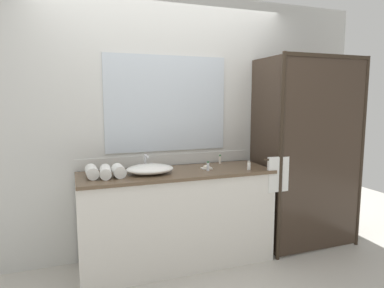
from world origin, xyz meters
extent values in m
plane|color=#B7B2A8|center=(0.00, 0.00, 0.00)|extent=(8.00, 8.00, 0.00)
cube|color=silver|center=(0.00, 0.34, 1.30)|extent=(4.40, 0.05, 2.60)
cube|color=silver|center=(0.00, 0.32, 0.96)|extent=(1.80, 0.01, 0.11)
cube|color=silver|center=(0.00, 0.31, 1.52)|extent=(1.23, 0.01, 0.94)
cube|color=silver|center=(0.00, 0.01, 0.43)|extent=(1.80, 0.56, 0.87)
cube|color=brown|center=(0.00, 0.00, 0.89)|extent=(1.80, 0.58, 0.03)
cylinder|color=#2D2319|center=(1.95, -0.27, 1.00)|extent=(0.04, 0.04, 2.00)
cylinder|color=#2D2319|center=(0.95, -0.27, 1.00)|extent=(0.04, 0.04, 2.00)
cube|color=#2D2319|center=(1.45, -0.27, 1.98)|extent=(1.00, 0.04, 0.04)
cube|color=#382B21|center=(1.45, -0.27, 1.00)|extent=(0.96, 0.01, 1.96)
cube|color=#382B21|center=(0.95, 0.02, 1.00)|extent=(0.01, 0.57, 1.96)
cylinder|color=#2D2319|center=(0.93, -0.26, 1.00)|extent=(0.32, 0.02, 0.02)
cube|color=white|center=(0.93, -0.26, 0.85)|extent=(0.22, 0.04, 0.34)
ellipsoid|color=white|center=(-0.26, -0.01, 0.94)|extent=(0.43, 0.33, 0.08)
cube|color=silver|center=(-0.26, 0.19, 0.91)|extent=(0.17, 0.04, 0.02)
cylinder|color=silver|center=(-0.26, 0.19, 0.98)|extent=(0.02, 0.02, 0.12)
cylinder|color=silver|center=(-0.26, 0.12, 1.04)|extent=(0.02, 0.14, 0.02)
cylinder|color=silver|center=(-0.32, 0.19, 0.94)|extent=(0.02, 0.02, 0.04)
cylinder|color=silver|center=(-0.20, 0.19, 0.94)|extent=(0.02, 0.02, 0.04)
cube|color=silver|center=(0.30, 0.01, 0.91)|extent=(0.10, 0.07, 0.01)
ellipsoid|color=silver|center=(0.30, 0.01, 0.92)|extent=(0.07, 0.04, 0.02)
cylinder|color=silver|center=(0.28, -0.08, 0.94)|extent=(0.03, 0.03, 0.08)
cylinder|color=#2D6638|center=(0.28, -0.08, 0.98)|extent=(0.02, 0.02, 0.01)
cylinder|color=white|center=(0.66, -0.17, 0.94)|extent=(0.03, 0.03, 0.07)
cylinder|color=#B7B2A8|center=(0.66, -0.17, 0.98)|extent=(0.02, 0.02, 0.01)
cylinder|color=silver|center=(0.54, 0.22, 0.94)|extent=(0.02, 0.02, 0.08)
cylinder|color=#2D6638|center=(0.54, 0.22, 0.98)|extent=(0.02, 0.02, 0.02)
cylinder|color=white|center=(-0.76, 0.00, 0.95)|extent=(0.11, 0.23, 0.10)
cylinder|color=white|center=(-0.65, -0.02, 0.95)|extent=(0.12, 0.26, 0.10)
cylinder|color=white|center=(-0.54, -0.04, 0.95)|extent=(0.11, 0.19, 0.11)
camera|label=1|loc=(-0.91, -2.93, 1.56)|focal=31.40mm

